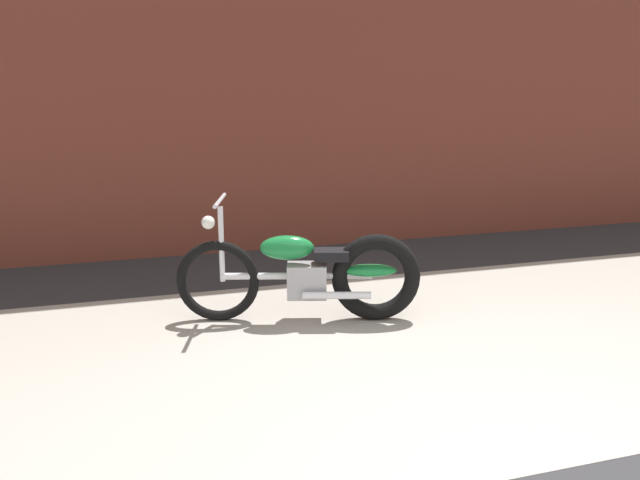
% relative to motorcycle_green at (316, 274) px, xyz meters
% --- Properties ---
extents(ground_plane, '(80.00, 80.00, 0.00)m').
position_rel_motorcycle_green_xyz_m(ground_plane, '(0.34, -2.46, -0.40)').
color(ground_plane, '#2D2D30').
extents(sidewalk_slab, '(36.00, 3.50, 0.01)m').
position_rel_motorcycle_green_xyz_m(sidewalk_slab, '(0.34, -0.71, -0.40)').
color(sidewalk_slab, '#9E998E').
rests_on(sidewalk_slab, ground).
extents(brick_building_wall, '(36.00, 0.50, 4.95)m').
position_rel_motorcycle_green_xyz_m(brick_building_wall, '(0.34, 2.74, 2.08)').
color(brick_building_wall, brown).
rests_on(brick_building_wall, ground).
extents(motorcycle_green, '(1.95, 0.80, 1.03)m').
position_rel_motorcycle_green_xyz_m(motorcycle_green, '(0.00, 0.00, 0.00)').
color(motorcycle_green, black).
rests_on(motorcycle_green, ground).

